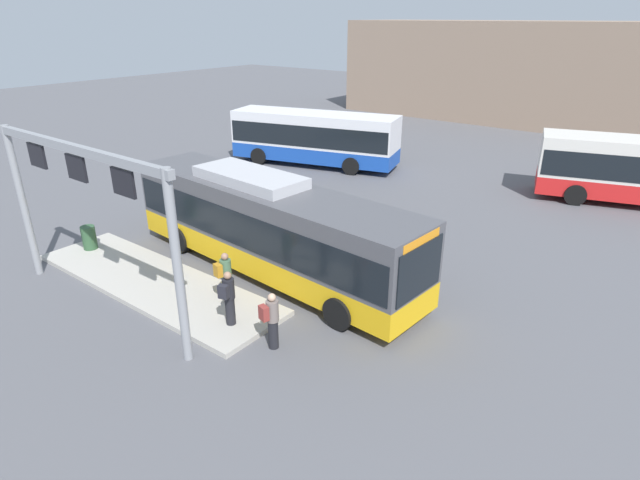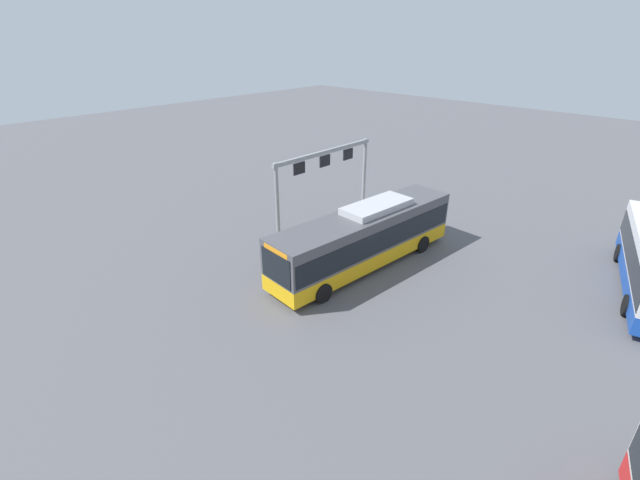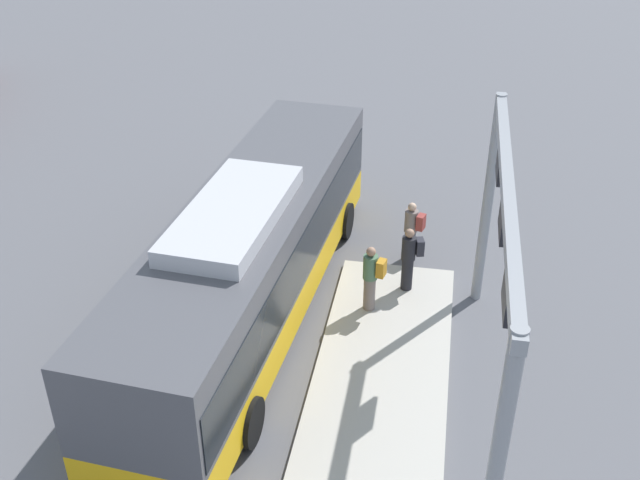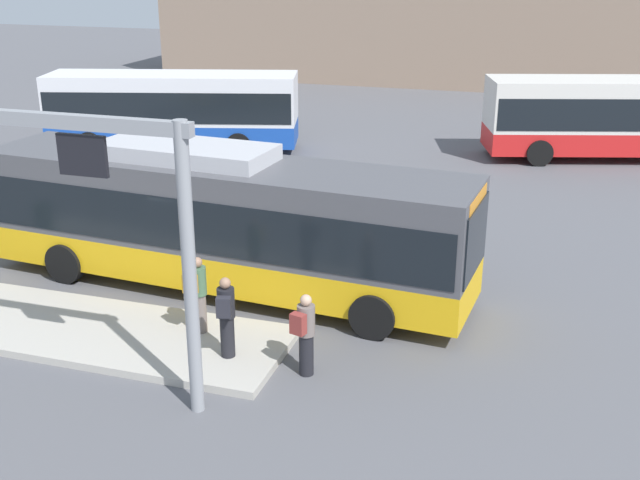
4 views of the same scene
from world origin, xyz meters
name	(u,v)px [view 4 (image 4 of 4)]	position (x,y,z in m)	size (l,w,h in m)	color
ground_plane	(225,286)	(0.00, 0.00, 0.00)	(120.00, 120.00, 0.00)	#56565B
platform_curb	(62,326)	(-2.43, -3.16, 0.08)	(10.00, 2.80, 0.16)	#B2ADA3
bus_main	(222,216)	(-0.01, 0.00, 1.81)	(12.10, 3.46, 3.46)	#EAAD14
bus_background_left	(173,107)	(-7.59, 12.16, 1.78)	(10.23, 5.00, 3.10)	#1947AD
bus_background_right	(618,113)	(9.49, 16.07, 1.78)	(10.32, 5.21, 3.10)	red
person_boarding	(305,333)	(3.18, -3.39, 0.89)	(0.44, 0.59, 1.67)	black
person_waiting_near	(226,316)	(1.59, -3.45, 1.05)	(0.43, 0.58, 1.67)	black
person_waiting_mid	(198,293)	(0.60, -2.65, 1.05)	(0.41, 0.57, 1.67)	slate
station_building	(407,14)	(-2.46, 34.00, 3.97)	(30.53, 8.00, 7.94)	gray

